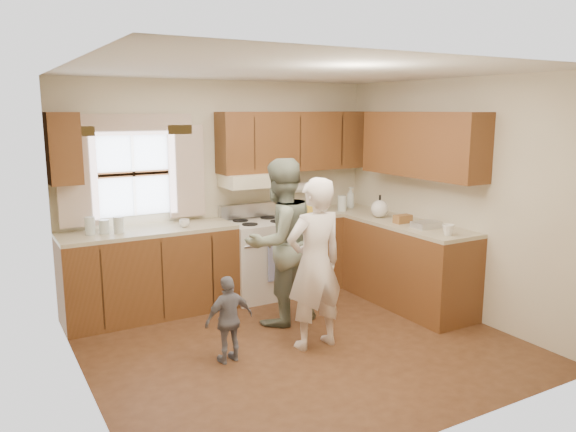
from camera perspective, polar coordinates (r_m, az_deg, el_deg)
room at (r=5.07m, az=1.26°, el=0.27°), size 3.80×3.80×3.80m
kitchen_fixtures at (r=6.37m, az=1.00°, el=-1.35°), size 3.80×2.25×2.15m
stove at (r=6.62m, az=-2.95°, el=-4.21°), size 0.76×0.67×1.07m
woman_left at (r=5.13m, az=2.74°, el=-4.87°), size 0.58×0.39×1.59m
woman_right at (r=5.71m, az=-0.80°, el=-2.65°), size 0.94×0.80×1.70m
child at (r=4.96m, az=-6.01°, el=-10.39°), size 0.47×0.23×0.77m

